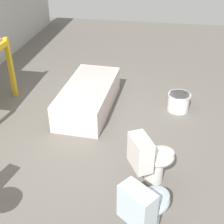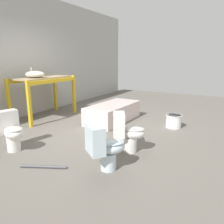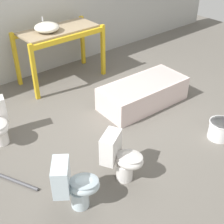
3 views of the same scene
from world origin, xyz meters
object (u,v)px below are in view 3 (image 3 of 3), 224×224
object	(u,v)px
sink_basin	(47,27)
toilet_extra	(121,157)
bathtub_main	(143,92)
toilet_near	(74,184)
bucket_white	(220,129)

from	to	relation	value
sink_basin	toilet_extra	world-z (taller)	sink_basin
bathtub_main	toilet_near	bearing A→B (deg)	-150.89
sink_basin	bathtub_main	bearing A→B (deg)	-64.62
toilet_extra	sink_basin	bearing A→B (deg)	47.19
bucket_white	sink_basin	bearing A→B (deg)	107.94
toilet_extra	toilet_near	bearing A→B (deg)	151.15
sink_basin	toilet_extra	bearing A→B (deg)	-103.58
sink_basin	bucket_white	distance (m)	3.47
bathtub_main	bucket_white	bearing A→B (deg)	-79.28
sink_basin	bucket_white	size ratio (longest dim) A/B	1.26
toilet_near	bucket_white	world-z (taller)	toilet_near
toilet_extra	bathtub_main	bearing A→B (deg)	7.12
sink_basin	bathtub_main	distance (m)	2.10
sink_basin	bucket_white	bearing A→B (deg)	-72.06
sink_basin	bucket_white	world-z (taller)	sink_basin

